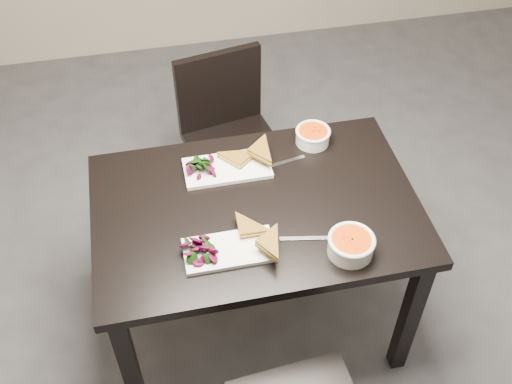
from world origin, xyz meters
TOP-DOWN VIEW (x-y plane):
  - ground at (0.00, 0.00)m, footprint 5.00×5.00m
  - table at (-0.38, 0.18)m, footprint 1.20×0.80m
  - chair_far at (-0.36, 0.94)m, footprint 0.49×0.49m
  - plate_near at (-0.51, -0.01)m, footprint 0.31×0.16m
  - sandwich_near at (-0.45, 0.00)m, footprint 0.16×0.12m
  - salad_near at (-0.61, -0.01)m, footprint 0.10×0.09m
  - soup_bowl_near at (-0.11, -0.10)m, footprint 0.16×0.16m
  - cutlery_near at (-0.24, -0.01)m, footprint 0.18×0.05m
  - plate_far at (-0.45, 0.39)m, footprint 0.33×0.17m
  - sandwich_far at (-0.38, 0.37)m, footprint 0.21×0.20m
  - salad_far at (-0.55, 0.39)m, footprint 0.10×0.09m
  - soup_bowl_far at (-0.08, 0.48)m, footprint 0.14×0.14m
  - cutlery_far at (-0.23, 0.38)m, footprint 0.18×0.05m

SIDE VIEW (x-z plane):
  - ground at x=0.00m, z-range 0.00..0.00m
  - chair_far at x=-0.36m, z-range 0.06..0.91m
  - table at x=-0.38m, z-range 0.28..1.03m
  - cutlery_near at x=-0.24m, z-range 0.75..0.75m
  - cutlery_far at x=-0.23m, z-range 0.75..0.75m
  - plate_near at x=-0.51m, z-range 0.75..0.77m
  - plate_far at x=-0.45m, z-range 0.75..0.77m
  - soup_bowl_far at x=-0.08m, z-range 0.75..0.82m
  - salad_near at x=-0.61m, z-range 0.77..0.81m
  - salad_far at x=-0.55m, z-range 0.77..0.81m
  - soup_bowl_near at x=-0.11m, z-range 0.75..0.83m
  - sandwich_near at x=-0.45m, z-range 0.77..0.82m
  - sandwich_far at x=-0.38m, z-range 0.77..0.82m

